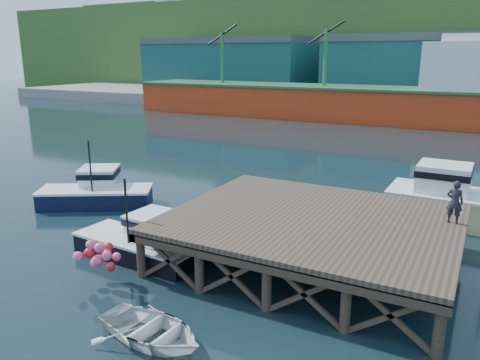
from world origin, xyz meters
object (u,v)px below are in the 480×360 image
Objects in this scene: dinghy at (151,329)px; dockworker at (455,202)px; boat_navy at (97,191)px; boat_black at (143,241)px.

dockworker is (7.88, 10.09, 2.63)m from dinghy.
boat_navy reaches higher than dockworker.
boat_navy is 1.10× the size of boat_black.
dockworker is (19.85, 0.31, 2.20)m from boat_navy.
dinghy is (11.97, -9.78, -0.44)m from boat_navy.
boat_navy is 19.97m from dockworker.
dockworker reaches higher than dinghy.
boat_navy is at bearing 151.05° from boat_black.
dinghy is (4.56, -5.12, -0.30)m from boat_black.
boat_navy reaches higher than dinghy.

